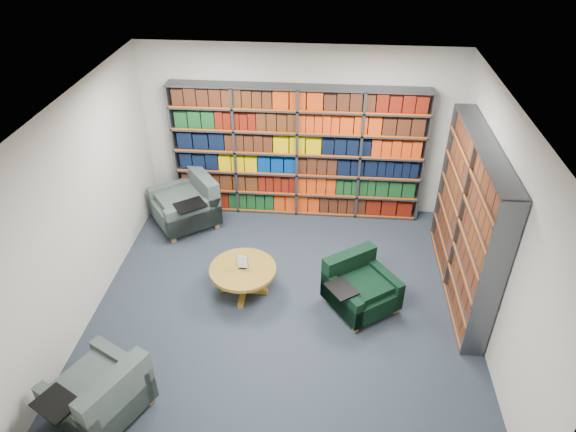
# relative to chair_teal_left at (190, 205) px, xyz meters

# --- Properties ---
(room_shell) EXTENTS (5.02, 5.02, 2.82)m
(room_shell) POSITION_rel_chair_teal_left_xyz_m (1.73, -1.85, 1.06)
(room_shell) COLOR #1E222F
(room_shell) RESTS_ON ground
(bookshelf_back) EXTENTS (4.00, 0.28, 2.20)m
(bookshelf_back) POSITION_rel_chair_teal_left_xyz_m (1.73, 0.49, 0.76)
(bookshelf_back) COLOR #47494F
(bookshelf_back) RESTS_ON ground
(bookshelf_right) EXTENTS (0.28, 2.50, 2.20)m
(bookshelf_right) POSITION_rel_chair_teal_left_xyz_m (4.07, -1.25, 0.76)
(bookshelf_right) COLOR #47494F
(bookshelf_right) RESTS_ON ground
(chair_teal_left) EXTENTS (1.28, 1.29, 0.83)m
(chair_teal_left) POSITION_rel_chair_teal_left_xyz_m (0.00, 0.00, 0.00)
(chair_teal_left) COLOR #04263D
(chair_teal_left) RESTS_ON ground
(chair_green_right) EXTENTS (1.09, 1.09, 0.71)m
(chair_green_right) POSITION_rel_chair_teal_left_xyz_m (2.70, -1.72, -0.05)
(chair_green_right) COLOR black
(chair_green_right) RESTS_ON ground
(chair_teal_front) EXTENTS (1.15, 1.15, 0.77)m
(chair_teal_front) POSITION_rel_chair_teal_left_xyz_m (-0.00, -3.69, -0.02)
(chair_teal_front) COLOR #04263D
(chair_teal_front) RESTS_ON ground
(coffee_table) EXTENTS (0.91, 0.91, 0.64)m
(coffee_table) POSITION_rel_chair_teal_left_xyz_m (1.15, -1.64, 0.01)
(coffee_table) COLOR olive
(coffee_table) RESTS_ON ground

